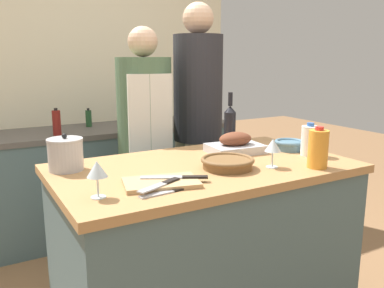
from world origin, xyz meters
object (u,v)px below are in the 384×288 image
cutting_board (161,183)px  person_cook_aproned (145,141)px  knife_paring (161,185)px  wicker_basket (228,163)px  roasting_pan (235,145)px  condiment_bottle_short (57,123)px  wine_bottle_green (230,124)px  knife_chef (177,177)px  juice_jug (318,149)px  wine_glass_right (97,170)px  milk_jug (310,141)px  condiment_bottle_extra (159,113)px  mixing_bowl (289,145)px  condiment_bottle_tall (89,118)px  knife_bread (168,192)px  stock_pot (66,154)px  wine_glass_left (273,146)px  person_cook_guest (198,120)px

cutting_board → person_cook_aproned: bearing=70.4°
knife_paring → wicker_basket: bearing=17.6°
roasting_pan → condiment_bottle_short: size_ratio=1.52×
wine_bottle_green → knife_chef: (-0.63, -0.52, -0.10)m
juice_jug → wine_bottle_green: (-0.06, 0.65, 0.03)m
wine_glass_right → condiment_bottle_short: (0.19, 1.64, -0.07)m
milk_jug → condiment_bottle_extra: size_ratio=0.84×
mixing_bowl → condiment_bottle_tall: 1.79m
roasting_pan → condiment_bottle_short: condiment_bottle_short is taller
condiment_bottle_tall → cutting_board: bearing=-96.8°
condiment_bottle_extra → wicker_basket: bearing=-104.0°
cutting_board → knife_bread: 0.10m
stock_pot → mixing_bowl: (1.19, -0.20, -0.04)m
juice_jug → knife_paring: bearing=175.0°
stock_pot → person_cook_aproned: person_cook_aproned is taller
cutting_board → knife_paring: bearing=-116.0°
knife_chef → knife_bread: (-0.09, -0.10, -0.02)m
wine_bottle_green → wine_glass_right: wine_bottle_green is taller
wine_bottle_green → knife_chef: 0.82m
juice_jug → wine_glass_left: bearing=149.6°
juice_jug → person_cook_aproned: 1.19m
wine_glass_right → stock_pot: bearing=92.0°
knife_chef → condiment_bottle_extra: size_ratio=1.27×
cutting_board → condiment_bottle_short: condiment_bottle_short is taller
wine_glass_right → knife_bread: size_ratio=0.61×
mixing_bowl → condiment_bottle_extra: condiment_bottle_extra is taller
cutting_board → wine_bottle_green: (0.70, 0.52, 0.11)m
condiment_bottle_short → person_cook_aproned: size_ratio=0.12×
milk_jug → person_cook_aproned: 1.08m
milk_jug → condiment_bottle_short: milk_jug is taller
condiment_bottle_short → condiment_bottle_extra: 0.88m
juice_jug → person_cook_guest: (0.00, 1.13, -0.02)m
roasting_pan → wine_bottle_green: bearing=63.0°
stock_pot → person_cook_guest: 1.20m
mixing_bowl → knife_bread: mixing_bowl is taller
knife_chef → condiment_bottle_short: bearing=95.6°
wine_glass_right → condiment_bottle_short: bearing=83.5°
knife_chef → condiment_bottle_extra: bearing=67.2°
roasting_pan → knife_bread: (-0.62, -0.42, -0.04)m
wine_bottle_green → knife_bread: bearing=-139.3°
wicker_basket → person_cook_guest: 1.00m
mixing_bowl → wine_glass_left: (-0.33, -0.24, 0.07)m
stock_pot → juice_jug: size_ratio=0.88×
wine_glass_left → condiment_bottle_tall: (-0.35, 1.90, -0.09)m
roasting_pan → condiment_bottle_short: (-0.69, 1.30, -0.00)m
roasting_pan → knife_chef: roasting_pan is taller
wicker_basket → wine_glass_right: size_ratio=1.79×
condiment_bottle_tall → wicker_basket: bearing=-85.1°
roasting_pan → wine_glass_right: (-0.87, -0.35, 0.06)m
roasting_pan → mixing_bowl: size_ratio=1.82×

